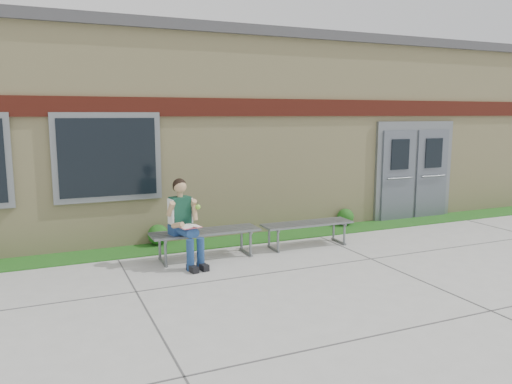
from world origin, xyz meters
name	(u,v)px	position (x,y,z in m)	size (l,w,h in m)	color
ground	(338,275)	(0.00, 0.00, 0.00)	(80.00, 80.00, 0.00)	#9E9E99
grass_strip	(267,237)	(0.00, 2.60, 0.01)	(16.00, 0.80, 0.02)	#1A4512
school_building	(212,128)	(0.00, 5.99, 2.10)	(16.20, 6.22, 4.20)	beige
bench_left	(206,237)	(-1.59, 1.69, 0.38)	(1.88, 0.52, 0.49)	slate
bench_right	(307,228)	(0.41, 1.69, 0.35)	(1.75, 0.51, 0.45)	slate
girl	(184,220)	(-2.01, 1.48, 0.75)	(0.54, 0.87, 1.43)	navy
shrub_mid	(158,235)	(-2.16, 2.85, 0.21)	(0.39, 0.39, 0.39)	#1A4512
shrub_east	(345,217)	(2.04, 2.85, 0.20)	(0.37, 0.37, 0.37)	#1A4512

